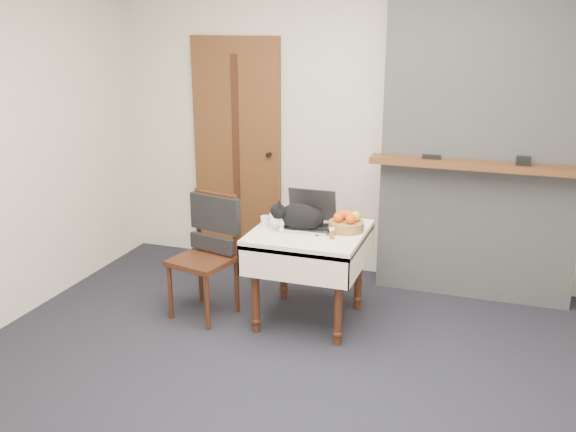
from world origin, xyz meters
The scene contains 12 objects.
ground centered at (0.00, 0.00, 0.00)m, with size 4.50×4.50×0.00m, color black.
room_shell centered at (0.00, 0.46, 1.76)m, with size 4.52×4.01×2.61m.
door centered at (-1.20, 1.97, 1.00)m, with size 0.82×0.10×2.00m.
chimney centered at (0.90, 1.85, 1.30)m, with size 1.62×0.48×2.60m.
side_table centered at (-0.19, 0.91, 0.59)m, with size 0.78×0.78×0.70m.
laptop centered at (-0.22, 0.99, 0.76)m, with size 0.35×0.30×0.26m.
cat centered at (-0.25, 0.89, 0.80)m, with size 0.47×0.28×0.22m.
cream_jar centered at (-0.52, 0.89, 0.74)m, with size 0.07×0.07×0.08m, color silver.
pill_bottle centered at (0.01, 0.78, 0.74)m, with size 0.04×0.04×0.08m.
fruit_basket centered at (0.06, 0.98, 0.76)m, with size 0.25×0.25×0.14m.
desk_clutter centered at (-0.02, 0.91, 0.70)m, with size 0.13×0.01×0.01m, color black.
chair centered at (-0.94, 0.83, 0.59)m, with size 0.50×0.49×0.92m.
Camera 1 is at (1.06, -3.22, 2.14)m, focal length 40.00 mm.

